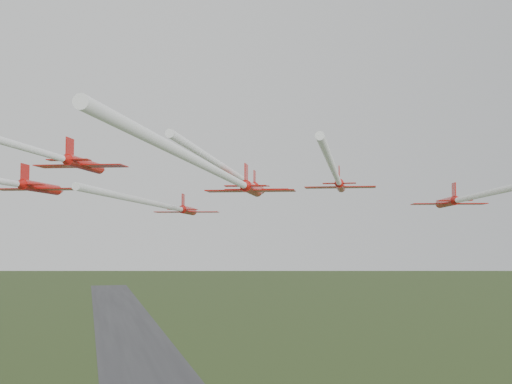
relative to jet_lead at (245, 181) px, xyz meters
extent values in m
cube|color=#353538|center=(4.04, 199.16, -62.03)|extent=(38.00, 900.00, 0.04)
cylinder|color=red|center=(5.32, 13.46, 0.03)|extent=(4.60, 9.22, 1.22)
cone|color=red|center=(7.43, 18.77, 0.03)|extent=(1.87, 2.31, 1.22)
cone|color=red|center=(3.34, 8.45, 0.03)|extent=(1.52, 1.65, 1.11)
ellipsoid|color=black|center=(6.14, 15.52, 0.47)|extent=(0.82, 1.15, 0.35)
cube|color=red|center=(5.00, 12.63, -0.25)|extent=(10.14, 6.27, 0.11)
cube|color=red|center=(3.73, 9.43, 0.03)|extent=(4.62, 2.87, 0.09)
cube|color=red|center=(3.81, 9.64, 1.25)|extent=(0.84, 1.90, 2.22)
cylinder|color=white|center=(-5.75, -14.53, -0.02)|extent=(18.36, 45.08, 0.67)
cylinder|color=red|center=(-6.66, 6.25, -3.81)|extent=(3.74, 8.31, 1.09)
cone|color=red|center=(-5.02, 11.07, -3.81)|extent=(1.60, 2.04, 1.09)
cone|color=red|center=(-8.21, 1.71, -3.81)|extent=(1.32, 1.44, 0.99)
ellipsoid|color=black|center=(-6.02, 8.12, -3.42)|extent=(0.70, 1.02, 0.32)
cube|color=red|center=(-6.92, 5.50, -4.06)|extent=(9.07, 5.24, 0.10)
cube|color=red|center=(-7.90, 2.60, -3.81)|extent=(4.13, 2.40, 0.08)
cube|color=red|center=(-7.84, 2.78, -2.72)|extent=(0.67, 1.72, 1.98)
cylinder|color=white|center=(-14.68, -17.32, -3.86)|extent=(13.17, 37.21, 0.59)
cylinder|color=red|center=(11.13, -5.77, -0.92)|extent=(4.50, 8.28, 1.11)
cone|color=red|center=(13.24, -1.03, -0.92)|extent=(1.75, 2.11, 1.11)
cone|color=red|center=(9.14, -10.24, -0.92)|extent=(1.41, 1.52, 1.01)
ellipsoid|color=black|center=(11.95, -3.93, -0.52)|extent=(0.78, 1.05, 0.32)
cube|color=red|center=(10.80, -6.51, -1.17)|extent=(9.18, 6.01, 0.10)
cube|color=red|center=(9.53, -9.37, -0.92)|extent=(4.18, 2.75, 0.08)
cube|color=red|center=(9.61, -9.18, 0.19)|extent=(0.83, 1.70, 2.02)
cylinder|color=white|center=(1.45, -27.51, -0.97)|extent=(15.48, 33.78, 0.61)
cylinder|color=red|center=(-25.30, -6.37, -1.88)|extent=(4.27, 8.85, 1.17)
cone|color=red|center=(-23.37, -1.26, -1.88)|extent=(1.77, 2.20, 1.17)
cone|color=red|center=(-27.12, -11.18, -1.88)|extent=(1.44, 1.57, 1.06)
ellipsoid|color=black|center=(-24.55, -4.38, -1.46)|extent=(0.77, 1.10, 0.34)
cube|color=red|center=(-25.60, -7.16, -2.15)|extent=(9.71, 5.88, 0.11)
cube|color=red|center=(-26.76, -10.24, -1.88)|extent=(4.42, 2.69, 0.08)
cube|color=red|center=(-26.69, -10.04, -0.71)|extent=(0.77, 1.82, 2.12)
cylinder|color=red|center=(-2.47, -13.10, -2.09)|extent=(4.74, 9.22, 1.22)
cone|color=red|center=(-0.29, -7.80, -2.09)|extent=(1.90, 2.32, 1.22)
cone|color=red|center=(-4.53, -18.09, -2.09)|extent=(1.54, 1.66, 1.11)
ellipsoid|color=black|center=(-1.62, -11.04, -1.64)|extent=(0.84, 1.16, 0.36)
cube|color=red|center=(-2.81, -13.92, -2.37)|extent=(10.16, 6.41, 0.11)
cube|color=red|center=(-4.13, -17.11, -2.09)|extent=(4.63, 2.93, 0.09)
cube|color=red|center=(-4.04, -16.91, -0.86)|extent=(0.87, 1.90, 2.23)
cylinder|color=white|center=(-12.63, -37.78, -2.14)|extent=(16.36, 38.49, 0.67)
cylinder|color=red|center=(18.13, -19.41, -3.62)|extent=(3.40, 7.51, 0.98)
cone|color=red|center=(19.63, -15.06, -3.62)|extent=(1.45, 1.84, 0.98)
cone|color=red|center=(16.71, -23.51, -3.62)|extent=(1.19, 1.31, 0.89)
ellipsoid|color=black|center=(18.71, -17.72, -3.27)|extent=(0.63, 0.93, 0.29)
cube|color=red|center=(17.89, -20.09, -3.85)|extent=(8.20, 4.76, 0.09)
cube|color=red|center=(16.99, -22.71, -3.62)|extent=(3.73, 2.18, 0.07)
cube|color=red|center=(17.05, -22.54, -2.64)|extent=(0.61, 1.55, 1.79)
cylinder|color=white|center=(11.26, -39.36, -3.67)|extent=(11.09, 30.94, 0.54)
cylinder|color=red|center=(-20.51, -21.80, -0.80)|extent=(3.73, 7.64, 1.01)
cone|color=red|center=(-18.82, -17.39, -0.80)|extent=(1.53, 1.90, 1.01)
cone|color=red|center=(-22.11, -25.95, -0.80)|extent=(1.25, 1.36, 0.92)
ellipsoid|color=black|center=(-19.86, -20.09, -0.43)|extent=(0.67, 0.95, 0.29)
cube|color=red|center=(-20.78, -22.48, -1.02)|extent=(8.39, 5.12, 0.09)
cube|color=red|center=(-21.79, -25.14, -0.80)|extent=(3.82, 2.34, 0.07)
cube|color=red|center=(-21.73, -24.97, 0.21)|extent=(0.68, 1.57, 1.83)
camera|label=1|loc=(-20.17, -82.13, -7.30)|focal=45.00mm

